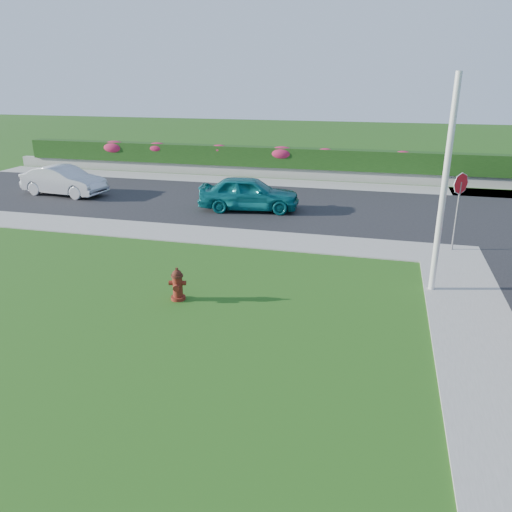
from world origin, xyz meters
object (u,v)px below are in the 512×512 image
(fire_hydrant, at_px, (177,285))
(stop_sign, at_px, (460,193))
(utility_pole, at_px, (444,189))
(sedan_teal, at_px, (249,193))
(sedan_silver, at_px, (64,181))

(fire_hydrant, xyz_separation_m, stop_sign, (7.31, 5.88, 1.53))
(utility_pole, bearing_deg, fire_hydrant, -160.50)
(utility_pole, bearing_deg, sedan_teal, 135.05)
(utility_pole, height_order, stop_sign, utility_pole)
(fire_hydrant, height_order, stop_sign, stop_sign)
(sedan_teal, height_order, utility_pole, utility_pole)
(fire_hydrant, bearing_deg, sedan_silver, 122.65)
(fire_hydrant, distance_m, utility_pole, 7.20)
(fire_hydrant, xyz_separation_m, sedan_teal, (-0.61, 9.27, 0.35))
(fire_hydrant, distance_m, stop_sign, 9.51)
(sedan_silver, bearing_deg, sedan_teal, -86.52)
(fire_hydrant, height_order, sedan_teal, sedan_teal)
(fire_hydrant, height_order, utility_pole, utility_pole)
(fire_hydrant, relative_size, sedan_teal, 0.21)
(sedan_teal, xyz_separation_m, stop_sign, (7.91, -3.39, 1.17))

